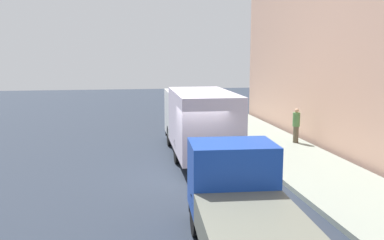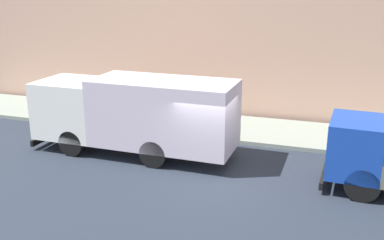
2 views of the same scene
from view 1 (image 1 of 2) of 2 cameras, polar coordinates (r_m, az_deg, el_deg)
ground at (r=15.26m, az=-0.15°, el=-7.93°), size 80.00×80.00×0.00m
sidewalk at (r=16.66m, az=16.42°, el=-6.54°), size 3.56×30.00×0.17m
building_facade at (r=17.27m, az=24.29°, el=12.69°), size 0.50×30.00×11.58m
large_utility_truck at (r=18.18m, az=0.83°, el=0.15°), size 2.47×7.89×2.95m
small_flatbed_truck at (r=9.70m, az=6.84°, el=-11.32°), size 2.41×5.17×2.26m
pedestrian_walking at (r=20.85m, az=14.11°, el=-0.63°), size 0.49×0.49×1.68m
traffic_cone_orange at (r=23.29m, az=6.17°, el=-0.70°), size 0.52×0.52×0.74m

